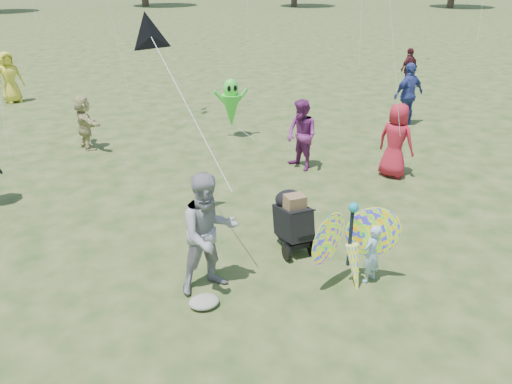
% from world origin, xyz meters
% --- Properties ---
extents(ground, '(160.00, 160.00, 0.00)m').
position_xyz_m(ground, '(0.00, 0.00, 0.00)').
color(ground, '#51592B').
rests_on(ground, ground).
extents(child_girl, '(0.44, 0.38, 1.02)m').
position_xyz_m(child_girl, '(1.29, -0.06, 0.51)').
color(child_girl, '#94B9D2').
rests_on(child_girl, ground).
extents(adult_man, '(1.10, 0.93, 1.98)m').
position_xyz_m(adult_man, '(-1.24, 0.47, 0.99)').
color(adult_man, gray).
rests_on(adult_man, ground).
extents(grey_bag, '(0.47, 0.38, 0.15)m').
position_xyz_m(grey_bag, '(-1.44, 0.02, 0.07)').
color(grey_bag, gray).
rests_on(grey_bag, ground).
extents(crowd_a, '(0.96, 1.05, 1.80)m').
position_xyz_m(crowd_a, '(3.90, 3.78, 0.90)').
color(crowd_a, '#AC1B2B').
rests_on(crowd_a, ground).
extents(crowd_c, '(1.23, 0.75, 1.96)m').
position_xyz_m(crowd_c, '(6.43, 7.39, 0.98)').
color(crowd_c, '#354392').
rests_on(crowd_c, ground).
extents(crowd_d, '(0.91, 1.46, 1.50)m').
position_xyz_m(crowd_d, '(-3.29, 7.84, 0.75)').
color(crowd_d, tan).
rests_on(crowd_d, ground).
extents(crowd_e, '(0.92, 1.03, 1.76)m').
position_xyz_m(crowd_e, '(1.91, 4.84, 0.88)').
color(crowd_e, '#742669').
rests_on(crowd_e, ground).
extents(crowd_g, '(1.07, 0.95, 1.84)m').
position_xyz_m(crowd_g, '(-6.03, 13.82, 0.92)').
color(crowd_g, yellow).
rests_on(crowd_g, ground).
extents(crowd_h, '(1.04, 0.72, 1.64)m').
position_xyz_m(crowd_h, '(9.10, 11.71, 0.82)').
color(crowd_h, '#4A1820').
rests_on(crowd_h, ground).
extents(jogging_stroller, '(0.56, 1.08, 1.09)m').
position_xyz_m(jogging_stroller, '(0.42, 1.29, 0.61)').
color(jogging_stroller, black).
rests_on(jogging_stroller, ground).
extents(butterfly_kite, '(1.74, 0.75, 1.66)m').
position_xyz_m(butterfly_kite, '(0.94, -0.04, 0.71)').
color(butterfly_kite, orange).
rests_on(butterfly_kite, ground).
extents(delta_kite_rig, '(1.29, 2.59, 2.43)m').
position_xyz_m(delta_kite_rig, '(-1.67, 2.82, 3.60)').
color(delta_kite_rig, black).
rests_on(delta_kite_rig, ground).
extents(alien_kite, '(1.12, 0.69, 1.74)m').
position_xyz_m(alien_kite, '(0.81, 7.71, 0.97)').
color(alien_kite, '#3FE335').
rests_on(alien_kite, ground).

